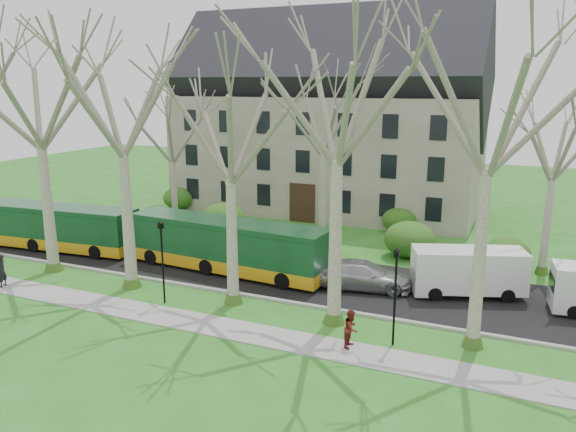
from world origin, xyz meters
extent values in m
plane|color=#2B6D1F|center=(0.00, 0.00, 0.00)|extent=(120.00, 120.00, 0.00)
cube|color=gray|center=(0.00, -2.50, 0.03)|extent=(70.00, 2.00, 0.06)
cube|color=black|center=(0.00, 5.50, 0.03)|extent=(80.00, 8.00, 0.06)
cube|color=#A5A39E|center=(0.00, 1.50, 0.07)|extent=(80.00, 0.25, 0.14)
cube|color=gray|center=(-6.00, 24.00, 5.00)|extent=(26.00, 12.00, 10.00)
cylinder|color=black|center=(-6.00, -1.00, 2.00)|extent=(0.10, 0.10, 4.00)
cube|color=black|center=(-6.00, -1.00, 4.15)|extent=(0.22, 0.22, 0.30)
cylinder|color=black|center=(6.00, -1.00, 2.00)|extent=(0.10, 0.10, 4.00)
cube|color=black|center=(6.00, -1.00, 4.15)|extent=(0.22, 0.22, 0.30)
ellipsoid|color=#2E5C1A|center=(-16.00, 12.00, 1.00)|extent=(2.60, 2.60, 2.00)
ellipsoid|color=#2E5C1A|center=(-10.00, 12.00, 1.00)|extent=(2.60, 2.60, 2.00)
ellipsoid|color=#2E5C1A|center=(4.00, 12.00, 1.00)|extent=(2.60, 2.60, 2.00)
ellipsoid|color=#2E5C1A|center=(10.00, 12.00, 1.00)|extent=(2.60, 2.60, 2.00)
ellipsoid|color=#2E5C1A|center=(-18.00, 18.00, 1.00)|extent=(2.60, 2.60, 2.00)
ellipsoid|color=#2E5C1A|center=(2.00, 18.00, 1.00)|extent=(2.60, 2.60, 2.00)
imported|color=#ACACB1|center=(2.92, 5.02, 0.83)|extent=(5.59, 3.12, 1.53)
imported|color=black|center=(-15.63, -2.75, 1.00)|extent=(0.60, 0.77, 1.87)
imported|color=maroon|center=(4.40, -1.99, 0.89)|extent=(0.66, 0.83, 1.66)
camera|label=1|loc=(10.81, -23.49, 11.15)|focal=35.00mm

